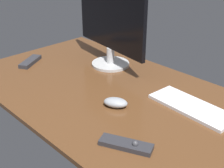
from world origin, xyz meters
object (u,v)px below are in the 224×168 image
(keyboard, at_px, (192,107))
(tv_remote, at_px, (30,62))
(monitor, at_px, (110,28))
(media_remote, at_px, (126,145))
(computer_mouse, at_px, (116,103))

(keyboard, relative_size, tv_remote, 2.14)
(monitor, height_order, tv_remote, monitor)
(keyboard, xyz_separation_m, media_remote, (-0.01, -0.39, 0.00))
(computer_mouse, bearing_deg, monitor, 109.50)
(tv_remote, bearing_deg, media_remote, 48.90)
(media_remote, relative_size, tv_remote, 1.13)
(keyboard, distance_m, media_remote, 0.39)
(computer_mouse, xyz_separation_m, media_remote, (0.22, -0.17, -0.01))
(media_remote, xyz_separation_m, tv_remote, (-0.90, 0.15, 0.00))
(computer_mouse, height_order, tv_remote, computer_mouse)
(monitor, height_order, media_remote, monitor)
(computer_mouse, relative_size, tv_remote, 0.60)
(keyboard, height_order, tv_remote, tv_remote)
(computer_mouse, xyz_separation_m, tv_remote, (-0.67, -0.01, -0.01))
(monitor, relative_size, keyboard, 1.47)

